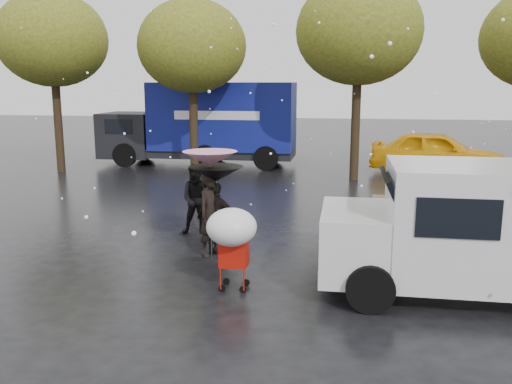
% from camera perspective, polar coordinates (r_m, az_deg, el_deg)
% --- Properties ---
extents(ground, '(90.00, 90.00, 0.00)m').
position_cam_1_polar(ground, '(10.64, -2.76, -7.69)').
color(ground, black).
rests_on(ground, ground).
extents(person_pink, '(0.66, 0.74, 1.70)m').
position_cam_1_polar(person_pink, '(11.03, -4.76, -2.40)').
color(person_pink, black).
rests_on(person_pink, ground).
extents(person_middle, '(0.92, 0.79, 1.66)m').
position_cam_1_polar(person_middle, '(12.60, -6.15, -0.79)').
color(person_middle, black).
rests_on(person_middle, ground).
extents(person_black, '(0.94, 0.55, 1.50)m').
position_cam_1_polar(person_black, '(11.09, -4.15, -2.86)').
color(person_black, black).
rests_on(person_black, ground).
extents(umbrella_pink, '(1.10, 1.10, 2.15)m').
position_cam_1_polar(umbrella_pink, '(10.82, -4.86, 3.49)').
color(umbrella_pink, '#4C4C4C').
rests_on(umbrella_pink, ground).
extents(umbrella_black, '(1.09, 1.09, 1.84)m').
position_cam_1_polar(umbrella_black, '(10.90, -4.22, 1.90)').
color(umbrella_black, '#4C4C4C').
rests_on(umbrella_black, ground).
extents(vendor_cart, '(1.52, 0.80, 1.27)m').
position_cam_1_polar(vendor_cart, '(11.26, 11.89, -3.00)').
color(vendor_cart, slate).
rests_on(vendor_cart, ground).
extents(shopping_cart, '(0.84, 0.84, 1.46)m').
position_cam_1_polar(shopping_cart, '(9.00, -2.54, -4.18)').
color(shopping_cart, red).
rests_on(shopping_cart, ground).
extents(white_van, '(4.91, 2.18, 2.20)m').
position_cam_1_polar(white_van, '(9.57, 22.82, -3.54)').
color(white_van, silver).
rests_on(white_van, ground).
extents(blue_truck, '(8.30, 2.60, 3.50)m').
position_cam_1_polar(blue_truck, '(23.40, -5.46, 7.15)').
color(blue_truck, navy).
rests_on(blue_truck, ground).
extents(box_ground_near, '(0.56, 0.50, 0.41)m').
position_cam_1_polar(box_ground_near, '(11.29, 8.50, -5.57)').
color(box_ground_near, brown).
rests_on(box_ground_near, ground).
extents(box_ground_far, '(0.54, 0.46, 0.37)m').
position_cam_1_polar(box_ground_far, '(11.01, 12.58, -6.29)').
color(box_ground_far, brown).
rests_on(box_ground_far, ground).
extents(yellow_taxi, '(5.22, 2.79, 1.69)m').
position_cam_1_polar(yellow_taxi, '(22.01, 18.46, 3.96)').
color(yellow_taxi, '#FBB40D').
rests_on(yellow_taxi, ground).
extents(tree_row, '(21.60, 4.40, 7.12)m').
position_cam_1_polar(tree_row, '(20.05, 1.92, 15.83)').
color(tree_row, black).
rests_on(tree_row, ground).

